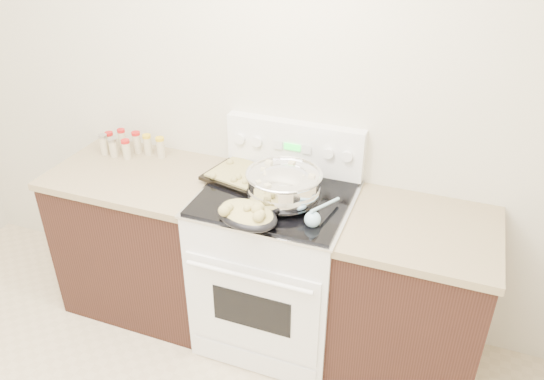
% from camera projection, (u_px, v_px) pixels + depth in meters
% --- Properties ---
extents(counter_left, '(0.93, 0.67, 0.92)m').
position_uv_depth(counter_left, '(147.00, 238.00, 3.19)').
color(counter_left, black).
rests_on(counter_left, ground).
extents(counter_right, '(0.73, 0.67, 0.92)m').
position_uv_depth(counter_right, '(409.00, 300.00, 2.71)').
color(counter_right, black).
rests_on(counter_right, ground).
extents(kitchen_range, '(0.78, 0.73, 1.22)m').
position_uv_depth(kitchen_range, '(275.00, 265.00, 2.92)').
color(kitchen_range, white).
rests_on(kitchen_range, ground).
extents(mixing_bowl, '(0.46, 0.46, 0.22)m').
position_uv_depth(mixing_bowl, '(284.00, 188.00, 2.58)').
color(mixing_bowl, silver).
rests_on(mixing_bowl, kitchen_range).
extents(roasting_pan, '(0.38, 0.32, 0.11)m').
position_uv_depth(roasting_pan, '(247.00, 214.00, 2.44)').
color(roasting_pan, black).
rests_on(roasting_pan, kitchen_range).
extents(baking_sheet, '(0.50, 0.40, 0.06)m').
position_uv_depth(baking_sheet, '(249.00, 176.00, 2.82)').
color(baking_sheet, black).
rests_on(baking_sheet, kitchen_range).
extents(wooden_spoon, '(0.05, 0.25, 0.04)m').
position_uv_depth(wooden_spoon, '(249.00, 203.00, 2.60)').
color(wooden_spoon, tan).
rests_on(wooden_spoon, kitchen_range).
extents(blue_ladle, '(0.11, 0.27, 0.10)m').
position_uv_depth(blue_ladle, '(314.00, 217.00, 2.45)').
color(blue_ladle, '#96C7E0').
rests_on(blue_ladle, kitchen_range).
extents(spice_jars, '(0.40, 0.14, 0.13)m').
position_uv_depth(spice_jars, '(128.00, 144.00, 3.11)').
color(spice_jars, '#BFB28C').
rests_on(spice_jars, counter_left).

